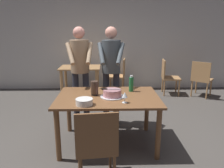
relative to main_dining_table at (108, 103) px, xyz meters
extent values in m
plane|color=#4C4742|center=(0.00, 0.00, -0.64)|extent=(14.00, 14.00, 0.00)
cube|color=silver|center=(0.00, 3.12, 0.71)|extent=(10.00, 0.12, 2.70)
cube|color=brown|center=(0.00, 0.00, 0.09)|extent=(1.45, 0.99, 0.03)
cylinder|color=brown|center=(-0.65, -0.42, -0.28)|extent=(0.07, 0.07, 0.72)
cylinder|color=brown|center=(0.65, -0.42, -0.28)|extent=(0.07, 0.07, 0.72)
cylinder|color=brown|center=(-0.65, 0.42, -0.28)|extent=(0.07, 0.07, 0.72)
cylinder|color=brown|center=(0.65, 0.42, -0.28)|extent=(0.07, 0.07, 0.72)
cylinder|color=silver|center=(0.06, -0.04, 0.11)|extent=(0.34, 0.34, 0.01)
cylinder|color=#D18C93|center=(0.06, -0.04, 0.16)|extent=(0.26, 0.26, 0.09)
cylinder|color=#926267|center=(0.06, -0.04, 0.21)|extent=(0.25, 0.25, 0.01)
cube|color=silver|center=(0.08, -0.04, 0.22)|extent=(0.20, 0.02, 0.00)
cube|color=black|center=(-0.05, -0.04, 0.22)|extent=(0.08, 0.03, 0.02)
cylinder|color=white|center=(-0.30, -0.35, 0.11)|extent=(0.22, 0.22, 0.01)
cylinder|color=white|center=(-0.30, -0.35, 0.12)|extent=(0.22, 0.22, 0.01)
cylinder|color=white|center=(-0.30, -0.35, 0.13)|extent=(0.22, 0.22, 0.01)
cylinder|color=white|center=(-0.30, -0.35, 0.14)|extent=(0.22, 0.22, 0.01)
cylinder|color=white|center=(-0.30, -0.35, 0.15)|extent=(0.22, 0.22, 0.01)
cylinder|color=white|center=(-0.30, -0.35, 0.16)|extent=(0.22, 0.22, 0.01)
cylinder|color=white|center=(-0.30, -0.35, 0.17)|extent=(0.22, 0.22, 0.01)
cylinder|color=white|center=(-0.30, -0.35, 0.18)|extent=(0.22, 0.22, 0.01)
cylinder|color=silver|center=(0.22, -0.29, 0.11)|extent=(0.07, 0.07, 0.00)
cylinder|color=silver|center=(0.22, -0.29, 0.15)|extent=(0.01, 0.01, 0.07)
cone|color=silver|center=(0.22, -0.29, 0.22)|extent=(0.08, 0.08, 0.07)
cylinder|color=#1E6B38|center=(0.36, 0.23, 0.22)|extent=(0.07, 0.07, 0.22)
cylinder|color=silver|center=(0.36, 0.23, 0.34)|extent=(0.04, 0.04, 0.03)
cylinder|color=black|center=(-0.19, 0.04, 0.12)|extent=(0.10, 0.10, 0.03)
cylinder|color=#3F2D23|center=(-0.19, 0.04, 0.23)|extent=(0.11, 0.11, 0.18)
cylinder|color=#2D2D38|center=(0.15, 0.71, -0.17)|extent=(0.11, 0.11, 0.95)
cylinder|color=#2D2D38|center=(-0.03, 0.72, -0.17)|extent=(0.11, 0.11, 0.95)
cylinder|color=#3F474C|center=(0.06, 0.72, 0.58)|extent=(0.32, 0.32, 0.55)
sphere|color=tan|center=(0.06, 0.72, 0.98)|extent=(0.20, 0.20, 0.20)
cylinder|color=#3F474C|center=(0.21, 0.53, 0.65)|extent=(0.17, 0.42, 0.34)
cylinder|color=#3F474C|center=(-0.10, 0.54, 0.65)|extent=(0.14, 0.42, 0.34)
cylinder|color=#2D2D38|center=(-0.39, 0.76, -0.17)|extent=(0.11, 0.11, 0.95)
cylinder|color=#2D2D38|center=(-0.57, 0.73, -0.17)|extent=(0.11, 0.11, 0.95)
cylinder|color=#997A5B|center=(-0.48, 0.75, 0.58)|extent=(0.32, 0.32, 0.55)
sphere|color=tan|center=(-0.48, 0.75, 0.98)|extent=(0.20, 0.20, 0.20)
cylinder|color=#997A5B|center=(-0.30, 0.59, 0.65)|extent=(0.09, 0.42, 0.34)
cylinder|color=#997A5B|center=(-0.60, 0.54, 0.65)|extent=(0.21, 0.41, 0.34)
cube|color=brown|center=(-0.14, -0.80, -0.21)|extent=(0.48, 0.48, 0.04)
cylinder|color=brown|center=(-0.34, -0.64, -0.44)|extent=(0.04, 0.04, 0.41)
cylinder|color=brown|center=(0.02, -0.60, -0.44)|extent=(0.04, 0.04, 0.41)
cube|color=brown|center=(-0.12, -1.00, 0.03)|extent=(0.44, 0.08, 0.45)
cube|color=tan|center=(-0.69, 2.42, 0.08)|extent=(1.00, 0.70, 0.03)
cylinder|color=tan|center=(-1.11, 2.15, -0.29)|extent=(0.07, 0.07, 0.71)
cylinder|color=tan|center=(-0.26, 2.15, -0.29)|extent=(0.07, 0.07, 0.71)
cylinder|color=tan|center=(-1.11, 2.70, -0.29)|extent=(0.07, 0.07, 0.71)
cylinder|color=tan|center=(-0.26, 2.70, -0.29)|extent=(0.07, 0.07, 0.71)
cube|color=tan|center=(1.64, 2.46, -0.21)|extent=(0.49, 0.49, 0.04)
cylinder|color=tan|center=(1.84, 2.62, -0.44)|extent=(0.04, 0.04, 0.41)
cylinder|color=tan|center=(1.80, 2.26, -0.44)|extent=(0.04, 0.04, 0.41)
cylinder|color=tan|center=(1.48, 2.66, -0.44)|extent=(0.04, 0.04, 0.41)
cylinder|color=tan|center=(1.44, 2.30, -0.44)|extent=(0.04, 0.04, 0.41)
cube|color=tan|center=(1.44, 2.48, 0.03)|extent=(0.08, 0.44, 0.45)
cube|color=tan|center=(0.24, 2.71, -0.21)|extent=(0.50, 0.50, 0.04)
cylinder|color=tan|center=(0.03, 2.56, -0.44)|extent=(0.04, 0.04, 0.41)
cylinder|color=tan|center=(0.08, 2.92, -0.44)|extent=(0.04, 0.04, 0.41)
cylinder|color=tan|center=(0.39, 2.50, -0.44)|extent=(0.04, 0.04, 0.41)
cylinder|color=tan|center=(0.44, 2.86, -0.44)|extent=(0.04, 0.04, 0.41)
cube|color=tan|center=(0.44, 2.68, 0.03)|extent=(0.09, 0.44, 0.45)
cube|color=tan|center=(2.37, 2.27, -0.21)|extent=(0.62, 0.62, 0.04)
cylinder|color=tan|center=(2.35, 2.53, -0.44)|extent=(0.04, 0.04, 0.41)
cylinder|color=tan|center=(2.63, 2.30, -0.44)|extent=(0.04, 0.04, 0.41)
cylinder|color=tan|center=(2.12, 2.24, -0.44)|extent=(0.04, 0.04, 0.41)
cylinder|color=tan|center=(2.40, 2.01, -0.44)|extent=(0.04, 0.04, 0.41)
cube|color=tan|center=(2.25, 2.11, 0.03)|extent=(0.36, 0.30, 0.45)
camera|label=1|loc=(-0.01, -2.98, 1.07)|focal=34.95mm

